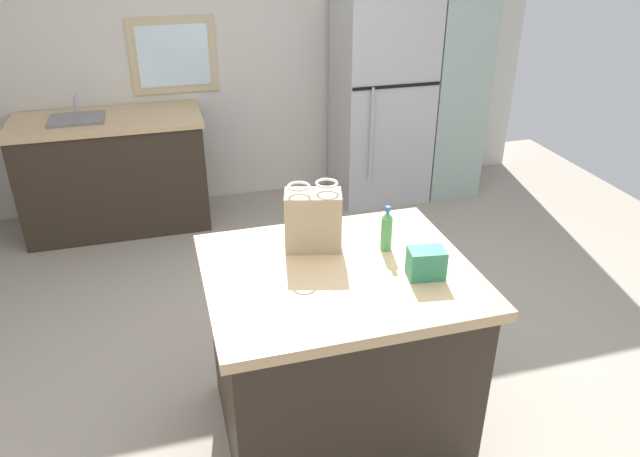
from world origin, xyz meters
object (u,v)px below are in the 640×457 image
object	(u,v)px
kitchen_island	(337,352)
small_box	(426,263)
tall_cabinet	(451,72)
bottle	(387,230)
refrigerator	(381,101)
shopping_bag	(313,220)

from	to	relation	value
kitchen_island	small_box	world-z (taller)	small_box
tall_cabinet	bottle	distance (m)	2.95
small_box	bottle	xyz separation A→B (m)	(-0.08, 0.27, 0.03)
kitchen_island	refrigerator	size ratio (longest dim) A/B	0.67
small_box	bottle	size ratio (longest dim) A/B	0.70
shopping_bag	bottle	world-z (taller)	shopping_bag
refrigerator	tall_cabinet	xyz separation A→B (m)	(0.63, 0.00, 0.21)
refrigerator	tall_cabinet	bearing A→B (deg)	0.02
refrigerator	bottle	world-z (taller)	refrigerator
shopping_bag	refrigerator	bearing A→B (deg)	62.43
kitchen_island	shopping_bag	xyz separation A→B (m)	(-0.05, 0.22, 0.59)
kitchen_island	bottle	size ratio (longest dim) A/B	5.36
shopping_bag	small_box	world-z (taller)	shopping_bag
bottle	small_box	bearing A→B (deg)	-74.13
refrigerator	tall_cabinet	size ratio (longest dim) A/B	0.80
refrigerator	bottle	bearing A→B (deg)	-110.48
refrigerator	shopping_bag	distance (m)	2.71
bottle	shopping_bag	bearing A→B (deg)	161.40
kitchen_island	bottle	xyz separation A→B (m)	(0.26, 0.12, 0.55)
kitchen_island	bottle	bearing A→B (deg)	23.81
refrigerator	shopping_bag	world-z (taller)	refrigerator
kitchen_island	shopping_bag	bearing A→B (deg)	103.86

